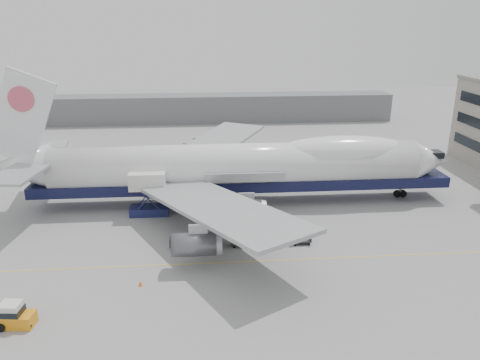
{
  "coord_description": "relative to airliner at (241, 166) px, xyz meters",
  "views": [
    {
      "loc": [
        -4.82,
        -52.23,
        25.76
      ],
      "look_at": [
        0.05,
        6.0,
        5.54
      ],
      "focal_mm": 35.0,
      "sensor_mm": 36.0,
      "label": 1
    }
  ],
  "objects": [
    {
      "name": "apron_line",
      "position": [
        -0.64,
        -18.0,
        -5.62
      ],
      "size": [
        60.0,
        0.15,
        0.01
      ],
      "primitive_type": "cube",
      "color": "gold",
      "rests_on": "ground"
    },
    {
      "name": "airliner",
      "position": [
        0.0,
        0.0,
        0.0
      ],
      "size": [
        67.0,
        55.3,
        19.98
      ],
      "color": "white",
      "rests_on": "ground"
    },
    {
      "name": "dolly_0",
      "position": [
        -8.45,
        -14.07,
        -5.09
      ],
      "size": [
        2.3,
        1.35,
        1.3
      ],
      "color": "#2D2D30",
      "rests_on": "ground"
    },
    {
      "name": "dolly_4",
      "position": [
        6.13,
        -14.07,
        -5.09
      ],
      "size": [
        2.3,
        1.35,
        1.3
      ],
      "color": "#2D2D30",
      "rests_on": "ground"
    },
    {
      "name": "dolly_2",
      "position": [
        -1.16,
        -14.07,
        -5.09
      ],
      "size": [
        2.3,
        1.35,
        1.3
      ],
      "color": "#2D2D30",
      "rests_on": "ground"
    },
    {
      "name": "catering_truck",
      "position": [
        -12.99,
        -3.48,
        -2.17
      ],
      "size": [
        5.31,
        3.72,
        6.17
      ],
      "rotation": [
        0.0,
        0.0,
        -0.0
      ],
      "color": "#1A204E",
      "rests_on": "ground"
    },
    {
      "name": "dolly_1",
      "position": [
        -4.81,
        -14.07,
        -5.09
      ],
      "size": [
        2.3,
        1.35,
        1.3
      ],
      "color": "#2D2D30",
      "rests_on": "ground"
    },
    {
      "name": "ground",
      "position": [
        -0.64,
        -12.0,
        -5.62
      ],
      "size": [
        260.0,
        260.0,
        0.0
      ],
      "primitive_type": "plane",
      "color": "gray",
      "rests_on": "ground"
    },
    {
      "name": "baggage_tug",
      "position": [
        -22.37,
        -27.74,
        -4.62
      ],
      "size": [
        3.26,
        2.0,
        2.26
      ],
      "rotation": [
        0.0,
        0.0,
        -0.11
      ],
      "color": "orange",
      "rests_on": "ground"
    },
    {
      "name": "hangar",
      "position": [
        -10.64,
        58.0,
        -2.12
      ],
      "size": [
        110.0,
        8.0,
        7.0
      ],
      "primitive_type": "cube",
      "color": "slate",
      "rests_on": "ground"
    },
    {
      "name": "dolly_3",
      "position": [
        2.49,
        -14.07,
        -5.09
      ],
      "size": [
        2.3,
        1.35,
        1.3
      ],
      "color": "#2D2D30",
      "rests_on": "ground"
    },
    {
      "name": "traffic_cone",
      "position": [
        -12.13,
        -22.07,
        -5.35
      ],
      "size": [
        0.39,
        0.39,
        0.57
      ],
      "rotation": [
        0.0,
        0.0,
        -0.17
      ],
      "color": "orange",
      "rests_on": "ground"
    }
  ]
}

